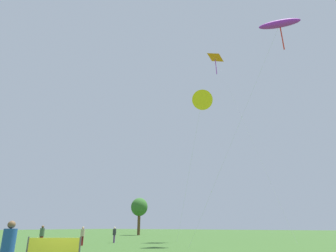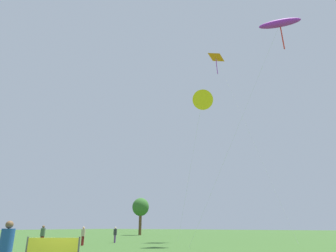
# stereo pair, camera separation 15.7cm
# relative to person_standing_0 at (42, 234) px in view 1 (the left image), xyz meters

# --- Properties ---
(person_standing_0) EXTENTS (0.39, 0.39, 1.77)m
(person_standing_0) POSITION_rel_person_standing_0_xyz_m (0.00, 0.00, 0.00)
(person_standing_0) COLOR maroon
(person_standing_0) RESTS_ON ground
(person_standing_1) EXTENTS (0.42, 0.42, 1.87)m
(person_standing_1) POSITION_rel_person_standing_0_xyz_m (14.73, -10.81, 0.06)
(person_standing_1) COLOR tan
(person_standing_1) RESTS_ON ground
(person_standing_4) EXTENTS (0.37, 0.37, 1.66)m
(person_standing_4) POSITION_rel_person_standing_0_xyz_m (1.73, 3.08, -0.06)
(person_standing_4) COLOR maroon
(person_standing_4) RESTS_ON ground
(person_standing_5) EXTENTS (0.36, 0.36, 1.63)m
(person_standing_5) POSITION_rel_person_standing_0_xyz_m (0.89, 8.14, -0.08)
(person_standing_5) COLOR #593372
(person_standing_5) RESTS_ON ground
(kite_flying_0) EXTENTS (7.56, 5.42, 16.47)m
(kite_flying_0) POSITION_rel_person_standing_0_xyz_m (10.89, 10.64, 14.12)
(kite_flying_0) COLOR silver
(kite_flying_0) RESTS_ON ground
(kite_flying_2) EXTENTS (10.49, 4.99, 27.30)m
(kite_flying_2) POSITION_rel_person_standing_0_xyz_m (8.58, 20.59, 25.58)
(kite_flying_2) COLOR silver
(kite_flying_2) RESTS_ON ground
(kite_flying_4) EXTENTS (11.20, 3.14, 19.89)m
(kite_flying_4) POSITION_rel_person_standing_0_xyz_m (20.80, 7.38, 17.96)
(kite_flying_4) COLOR silver
(kite_flying_4) RESTS_ON ground
(park_tree_0) EXTENTS (3.41, 3.41, 7.26)m
(park_tree_0) POSITION_rel_person_standing_0_xyz_m (-15.12, 31.34, 4.33)
(park_tree_0) COLOR brown
(park_tree_0) RESTS_ON ground
(event_banner) EXTENTS (2.22, 1.41, 1.23)m
(event_banner) POSITION_rel_person_standing_0_xyz_m (11.89, -7.10, -0.36)
(event_banner) COLOR #4C4C4C
(event_banner) RESTS_ON ground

